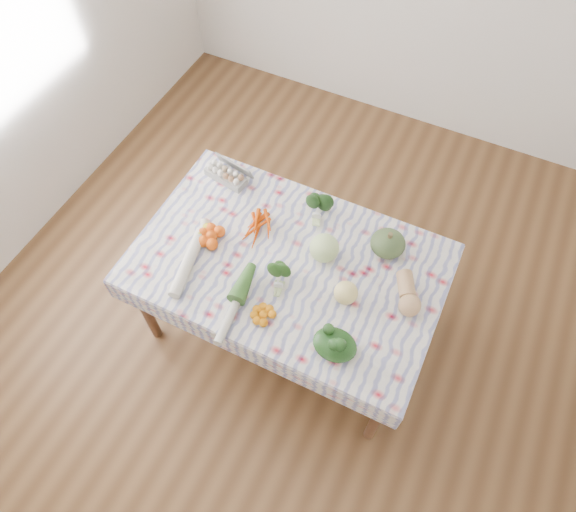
# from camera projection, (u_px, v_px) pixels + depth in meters

# --- Properties ---
(ground) EXTENTS (4.50, 4.50, 0.00)m
(ground) POSITION_uv_depth(u_px,v_px,m) (288.00, 323.00, 3.41)
(ground) COLOR brown
(ground) RESTS_ON ground
(dining_table) EXTENTS (1.60, 1.00, 0.75)m
(dining_table) POSITION_uv_depth(u_px,v_px,m) (288.00, 270.00, 2.84)
(dining_table) COLOR brown
(dining_table) RESTS_ON ground
(tablecloth) EXTENTS (1.66, 1.06, 0.01)m
(tablecloth) POSITION_uv_depth(u_px,v_px,m) (288.00, 262.00, 2.77)
(tablecloth) COLOR white
(tablecloth) RESTS_ON dining_table
(egg_carton) EXTENTS (0.28, 0.15, 0.07)m
(egg_carton) POSITION_uv_depth(u_px,v_px,m) (226.00, 175.00, 3.06)
(egg_carton) COLOR #979792
(egg_carton) RESTS_ON tablecloth
(carrot_bunch) EXTENTS (0.20, 0.18, 0.04)m
(carrot_bunch) POSITION_uv_depth(u_px,v_px,m) (260.00, 230.00, 2.86)
(carrot_bunch) COLOR #DB4401
(carrot_bunch) RESTS_ON tablecloth
(kale_bunch) EXTENTS (0.17, 0.16, 0.13)m
(kale_bunch) POSITION_uv_depth(u_px,v_px,m) (318.00, 207.00, 2.89)
(kale_bunch) COLOR #1A3D15
(kale_bunch) RESTS_ON tablecloth
(kabocha_squash) EXTENTS (0.19, 0.19, 0.13)m
(kabocha_squash) POSITION_uv_depth(u_px,v_px,m) (388.00, 243.00, 2.76)
(kabocha_squash) COLOR #42592F
(kabocha_squash) RESTS_ON tablecloth
(cabbage) EXTENTS (0.17, 0.17, 0.16)m
(cabbage) POSITION_uv_depth(u_px,v_px,m) (324.00, 248.00, 2.72)
(cabbage) COLOR #C1E38D
(cabbage) RESTS_ON tablecloth
(butternut_squash) EXTENTS (0.21, 0.27, 0.11)m
(butternut_squash) POSITION_uv_depth(u_px,v_px,m) (408.00, 293.00, 2.60)
(butternut_squash) COLOR tan
(butternut_squash) RESTS_ON tablecloth
(orange_cluster) EXTENTS (0.23, 0.23, 0.07)m
(orange_cluster) POSITION_uv_depth(u_px,v_px,m) (211.00, 236.00, 2.82)
(orange_cluster) COLOR #FB5B0F
(orange_cluster) RESTS_ON tablecloth
(broccoli) EXTENTS (0.17, 0.17, 0.10)m
(broccoli) POSITION_uv_depth(u_px,v_px,m) (280.00, 277.00, 2.66)
(broccoli) COLOR #234F18
(broccoli) RESTS_ON tablecloth
(mandarin_cluster) EXTENTS (0.19, 0.19, 0.05)m
(mandarin_cluster) POSITION_uv_depth(u_px,v_px,m) (263.00, 314.00, 2.57)
(mandarin_cluster) COLOR orange
(mandarin_cluster) RESTS_ON tablecloth
(grapefruit) EXTENTS (0.14, 0.14, 0.12)m
(grapefruit) POSITION_uv_depth(u_px,v_px,m) (346.00, 293.00, 2.59)
(grapefruit) COLOR #F4E17F
(grapefruit) RESTS_ON tablecloth
(spinach_bag) EXTENTS (0.24, 0.20, 0.10)m
(spinach_bag) POSITION_uv_depth(u_px,v_px,m) (335.00, 345.00, 2.46)
(spinach_bag) COLOR #163713
(spinach_bag) RESTS_ON tablecloth
(daikon) EXTENTS (0.15, 0.45, 0.06)m
(daikon) POSITION_uv_depth(u_px,v_px,m) (188.00, 262.00, 2.73)
(daikon) COLOR silver
(daikon) RESTS_ON tablecloth
(leek) EXTENTS (0.10, 0.45, 0.05)m
(leek) POSITION_uv_depth(u_px,v_px,m) (235.00, 305.00, 2.60)
(leek) COLOR beige
(leek) RESTS_ON tablecloth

